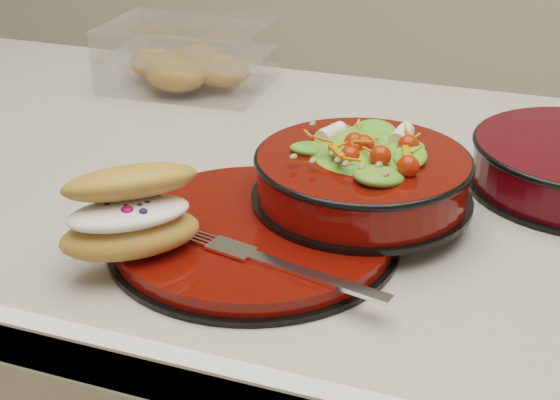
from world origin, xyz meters
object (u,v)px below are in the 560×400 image
(dinner_plate, at_px, (254,233))
(pastry_box, at_px, (189,58))
(croissant, at_px, (132,212))
(fork, at_px, (289,267))
(salad_bowl, at_px, (363,169))

(dinner_plate, height_order, pastry_box, pastry_box)
(croissant, bearing_deg, dinner_plate, 2.43)
(dinner_plate, relative_size, fork, 1.58)
(pastry_box, bearing_deg, salad_bowl, -45.92)
(croissant, distance_m, fork, 0.15)
(dinner_plate, xyz_separation_m, croissant, (-0.09, -0.08, 0.05))
(salad_bowl, distance_m, croissant, 0.24)
(fork, bearing_deg, dinner_plate, 53.93)
(croissant, xyz_separation_m, pastry_box, (-0.18, 0.49, -0.01))
(dinner_plate, distance_m, fork, 0.09)
(pastry_box, bearing_deg, fork, -58.72)
(salad_bowl, bearing_deg, croissant, -136.04)
(salad_bowl, height_order, pastry_box, salad_bowl)
(salad_bowl, bearing_deg, dinner_plate, -134.38)
(croissant, height_order, pastry_box, same)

